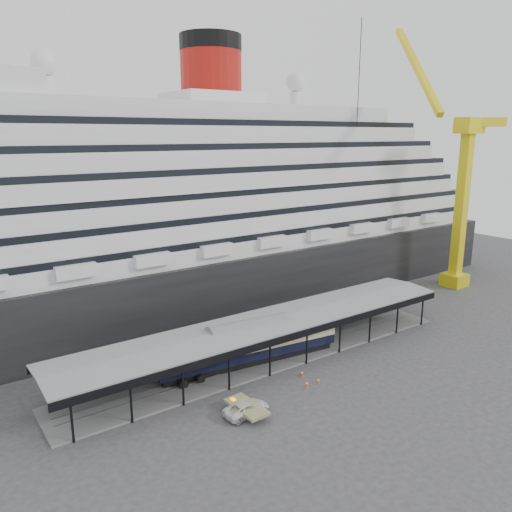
{
  "coord_description": "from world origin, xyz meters",
  "views": [
    {
      "loc": [
        -35.89,
        -42.94,
        28.3
      ],
      "look_at": [
        0.08,
        8.0,
        13.04
      ],
      "focal_mm": 35.0,
      "sensor_mm": 36.0,
      "label": 1
    }
  ],
  "objects": [
    {
      "name": "port_truck",
      "position": [
        -9.95,
        -4.51,
        0.7
      ],
      "size": [
        5.11,
        2.51,
        1.4
      ],
      "primitive_type": "imported",
      "rotation": [
        0.0,
        0.0,
        1.61
      ],
      "color": "silver",
      "rests_on": "ground"
    },
    {
      "name": "cruise_ship",
      "position": [
        0.05,
        32.0,
        18.35
      ],
      "size": [
        130.0,
        30.0,
        43.9
      ],
      "color": "black",
      "rests_on": "ground"
    },
    {
      "name": "pullman_carriage",
      "position": [
        -3.11,
        5.0,
        2.88
      ],
      "size": [
        24.52,
        6.05,
        23.88
      ],
      "rotation": [
        0.0,
        0.0,
        -0.12
      ],
      "color": "black",
      "rests_on": "ground"
    },
    {
      "name": "ground",
      "position": [
        0.0,
        0.0,
        0.0
      ],
      "size": [
        200.0,
        200.0,
        0.0
      ],
      "primitive_type": "plane",
      "color": "#353538",
      "rests_on": "ground"
    },
    {
      "name": "traffic_cone_mid",
      "position": [
        -1.08,
        -3.78,
        0.42
      ],
      "size": [
        0.47,
        0.47,
        0.84
      ],
      "rotation": [
        0.0,
        0.0,
        -0.09
      ],
      "color": "#D94D0C",
      "rests_on": "ground"
    },
    {
      "name": "traffic_cone_left",
      "position": [
        0.65,
        -3.83,
        0.33
      ],
      "size": [
        0.44,
        0.44,
        0.66
      ],
      "rotation": [
        0.0,
        0.0,
        0.36
      ],
      "color": "#D64D0B",
      "rests_on": "ground"
    },
    {
      "name": "crane_yellow",
      "position": [
        47.06,
        10.54,
        19.96
      ],
      "size": [
        23.83,
        18.78,
        47.6
      ],
      "color": "yellow",
      "rests_on": "ground"
    },
    {
      "name": "platform_canopy",
      "position": [
        0.0,
        5.0,
        2.36
      ],
      "size": [
        56.0,
        9.18,
        5.3
      ],
      "color": "slate",
      "rests_on": "ground"
    },
    {
      "name": "traffic_cone_right",
      "position": [
        0.22,
        -1.39,
        0.39
      ],
      "size": [
        0.4,
        0.4,
        0.78
      ],
      "rotation": [
        0.0,
        0.0,
        -0.0
      ],
      "color": "red",
      "rests_on": "ground"
    }
  ]
}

